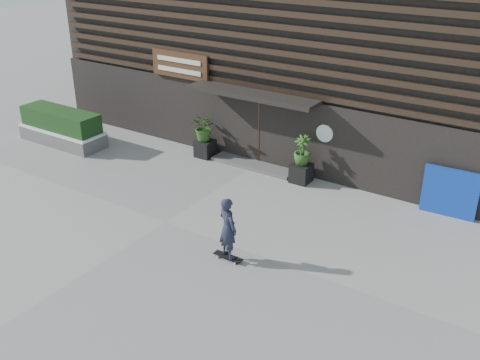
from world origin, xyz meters
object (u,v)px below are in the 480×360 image
Objects in this scene: raised_bed at (63,136)px; blue_tarp at (450,193)px; planter_pot_left at (205,148)px; planter_pot_right at (301,173)px; skateboarder at (228,228)px.

blue_tarp is (13.50, 2.18, 0.46)m from raised_bed.
planter_pot_left is 0.17× the size of raised_bed.
planter_pot_right is 0.40× the size of blue_tarp.
planter_pot_right is (3.80, 0.00, 0.00)m from planter_pot_left.
blue_tarp is at bearing 9.16° from raised_bed.
planter_pot_left is at bearing 131.52° from skateboarder.
skateboarder is (4.39, -4.96, 0.58)m from planter_pot_left.
skateboarder is at bearing -17.80° from raised_bed.
raised_bed is (-9.02, -1.88, -0.05)m from planter_pot_right.
blue_tarp is (4.48, 0.30, 0.41)m from planter_pot_right.
blue_tarp is (8.28, 0.30, 0.41)m from planter_pot_left.
skateboarder is (9.61, -3.09, 0.63)m from raised_bed.
planter_pot_right is at bearing 0.00° from planter_pot_left.
planter_pot_right is at bearing 11.75° from raised_bed.
blue_tarp is at bearing 53.58° from skateboarder.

